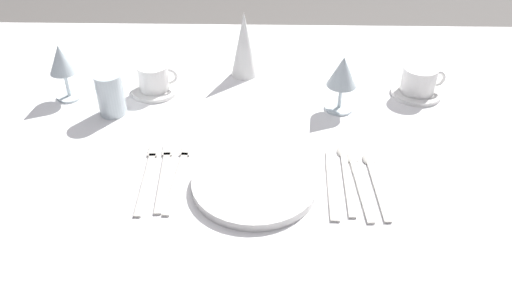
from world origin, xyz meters
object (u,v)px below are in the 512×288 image
at_px(dinner_plate, 255,184).
at_px(coffee_cup_left, 419,79).
at_px(fork_inner, 164,173).
at_px(drink_tumbler, 110,94).
at_px(napkin_folded, 244,44).
at_px(fork_salad, 147,175).
at_px(spoon_dessert, 357,176).
at_px(spoon_tea, 374,177).
at_px(wine_glass_left, 62,62).
at_px(spoon_soup, 346,171).
at_px(fork_outer, 179,174).
at_px(dinner_knife, 332,186).
at_px(wine_glass_centre, 343,74).
at_px(coffee_cup_right, 154,77).

relative_size(dinner_plate, coffee_cup_left, 2.30).
bearing_deg(fork_inner, drink_tumbler, 124.73).
distance_m(dinner_plate, napkin_folded, 0.48).
height_order(fork_salad, coffee_cup_left, coffee_cup_left).
relative_size(spoon_dessert, spoon_tea, 1.03).
distance_m(spoon_dessert, wine_glass_left, 0.76).
height_order(fork_salad, spoon_soup, spoon_soup).
distance_m(fork_outer, coffee_cup_left, 0.66).
xyz_separation_m(dinner_knife, coffee_cup_left, (0.25, 0.37, 0.04)).
xyz_separation_m(fork_salad, spoon_dessert, (0.43, 0.00, 0.00)).
relative_size(dinner_plate, fork_inner, 1.13).
relative_size(coffee_cup_left, wine_glass_centre, 0.77).
bearing_deg(dinner_plate, wine_glass_left, 144.80).
relative_size(spoon_tea, drink_tumbler, 2.02).
distance_m(dinner_plate, coffee_cup_right, 0.46).
bearing_deg(fork_outer, fork_salad, -176.26).
bearing_deg(coffee_cup_right, fork_salad, -82.94).
xyz_separation_m(spoon_tea, wine_glass_left, (-0.73, 0.31, 0.10)).
bearing_deg(spoon_soup, coffee_cup_right, 144.93).
bearing_deg(fork_inner, coffee_cup_left, 29.46).
xyz_separation_m(fork_salad, dinner_knife, (0.38, -0.03, 0.00)).
xyz_separation_m(fork_salad, coffee_cup_right, (-0.04, 0.34, 0.04)).
relative_size(spoon_tea, wine_glass_centre, 1.50).
bearing_deg(wine_glass_centre, spoon_soup, -92.61).
xyz_separation_m(dinner_plate, spoon_soup, (0.19, 0.05, -0.01)).
bearing_deg(fork_inner, napkin_folded, 70.86).
height_order(fork_salad, spoon_dessert, spoon_dessert).
relative_size(spoon_soup, wine_glass_left, 1.57).
distance_m(spoon_soup, spoon_tea, 0.06).
distance_m(coffee_cup_right, napkin_folded, 0.25).
bearing_deg(dinner_plate, fork_inner, 169.28).
height_order(fork_inner, napkin_folded, napkin_folded).
bearing_deg(dinner_plate, fork_outer, 167.83).
bearing_deg(spoon_soup, coffee_cup_left, 55.65).
xyz_separation_m(spoon_soup, coffee_cup_left, (0.22, 0.32, 0.04)).
relative_size(coffee_cup_left, napkin_folded, 0.62).
xyz_separation_m(fork_outer, wine_glass_centre, (0.36, 0.27, 0.09)).
distance_m(dinner_knife, coffee_cup_left, 0.45).
distance_m(fork_inner, dinner_knife, 0.35).
distance_m(fork_inner, spoon_dessert, 0.40).
relative_size(spoon_tea, coffee_cup_left, 1.93).
bearing_deg(dinner_knife, wine_glass_left, 152.29).
bearing_deg(coffee_cup_right, wine_glass_left, -171.15).
relative_size(dinner_plate, drink_tumbler, 2.40).
height_order(dinner_plate, wine_glass_centre, wine_glass_centre).
distance_m(spoon_soup, wine_glass_centre, 0.26).
relative_size(spoon_dessert, wine_glass_left, 1.52).
xyz_separation_m(spoon_soup, wine_glass_left, (-0.67, 0.29, 0.10)).
relative_size(fork_outer, napkin_folded, 1.27).
bearing_deg(fork_salad, dinner_plate, -7.68).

